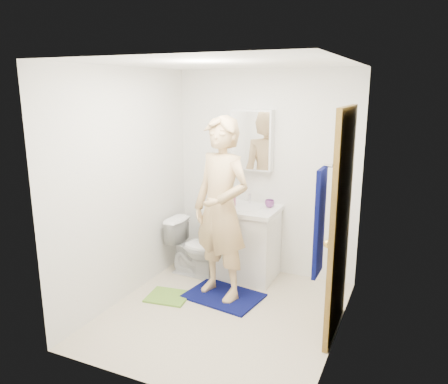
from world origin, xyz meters
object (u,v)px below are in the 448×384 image
at_px(soap_dispenser, 231,198).
at_px(vanity_cabinet, 244,244).
at_px(man, 221,209).
at_px(medicine_cabinet, 252,140).
at_px(toilet, 195,247).
at_px(towel, 320,223).
at_px(toothbrush_cup, 270,204).

bearing_deg(soap_dispenser, vanity_cabinet, 6.30).
bearing_deg(man, medicine_cabinet, 106.74).
bearing_deg(medicine_cabinet, soap_dispenser, -122.81).
height_order(toilet, man, man).
bearing_deg(toilet, vanity_cabinet, -68.22).
height_order(toilet, soap_dispenser, soap_dispenser).
bearing_deg(towel, toilet, 143.06).
bearing_deg(toothbrush_cup, soap_dispenser, -161.51).
xyz_separation_m(vanity_cabinet, towel, (1.18, -1.48, 0.85)).
distance_m(vanity_cabinet, toothbrush_cup, 0.57).
bearing_deg(medicine_cabinet, toothbrush_cup, -20.60).
xyz_separation_m(towel, soap_dispenser, (-1.34, 1.47, -0.30)).
relative_size(vanity_cabinet, medicine_cabinet, 1.14).
bearing_deg(vanity_cabinet, toothbrush_cup, 24.95).
height_order(towel, man, man).
distance_m(toilet, toothbrush_cup, 1.03).
height_order(toothbrush_cup, man, man).
xyz_separation_m(medicine_cabinet, soap_dispenser, (-0.16, -0.24, -0.65)).
bearing_deg(soap_dispenser, toothbrush_cup, 18.49).
xyz_separation_m(soap_dispenser, toothbrush_cup, (0.42, 0.14, -0.06)).
bearing_deg(man, toilet, 161.15).
xyz_separation_m(soap_dispenser, man, (0.14, -0.57, 0.03)).
relative_size(vanity_cabinet, toilet, 1.18).
relative_size(medicine_cabinet, toothbrush_cup, 6.42).
relative_size(vanity_cabinet, toothbrush_cup, 7.33).
distance_m(toilet, man, 0.91).
xyz_separation_m(vanity_cabinet, soap_dispenser, (-0.16, -0.02, 0.55)).
bearing_deg(toilet, toothbrush_cup, -66.40).
bearing_deg(man, soap_dispenser, 121.72).
bearing_deg(medicine_cabinet, vanity_cabinet, -90.00).
xyz_separation_m(medicine_cabinet, toilet, (-0.54, -0.42, -1.26)).
bearing_deg(man, toothbrush_cup, 86.05).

